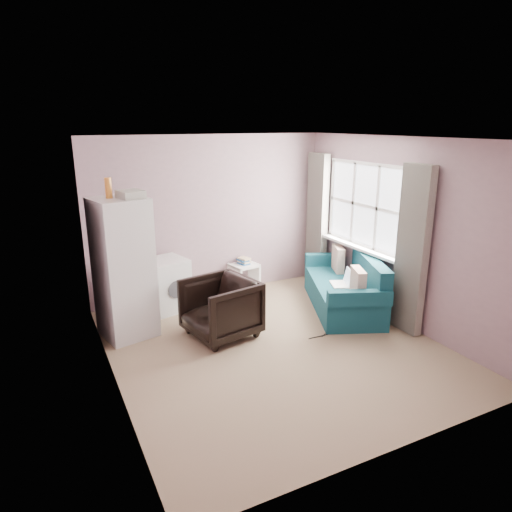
% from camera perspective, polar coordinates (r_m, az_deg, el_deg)
% --- Properties ---
extents(room, '(3.84, 4.24, 2.54)m').
position_cam_1_polar(room, '(5.33, 2.55, 0.95)').
color(room, '#927A5F').
rests_on(room, ground).
extents(armchair, '(0.91, 0.95, 0.84)m').
position_cam_1_polar(armchair, '(5.88, -4.46, -6.16)').
color(armchair, black).
rests_on(armchair, ground).
extents(fridge, '(0.74, 0.73, 2.04)m').
position_cam_1_polar(fridge, '(5.97, -16.19, -1.43)').
color(fridge, silver).
rests_on(fridge, ground).
extents(washing_machine, '(0.66, 0.66, 0.77)m').
position_cam_1_polar(washing_machine, '(6.80, -11.11, -3.40)').
color(washing_machine, silver).
rests_on(washing_machine, ground).
extents(side_table, '(0.47, 0.47, 0.55)m').
position_cam_1_polar(side_table, '(7.49, -1.55, -2.36)').
color(side_table, white).
rests_on(side_table, ground).
extents(sofa, '(1.50, 2.04, 0.83)m').
position_cam_1_polar(sofa, '(6.90, 11.26, -4.00)').
color(sofa, '#144F5C').
rests_on(sofa, ground).
extents(window_dressing, '(0.17, 2.62, 2.18)m').
position_cam_1_polar(window_dressing, '(6.89, 12.66, 2.88)').
color(window_dressing, white).
rests_on(window_dressing, ground).
extents(floor_cables, '(0.43, 0.17, 0.01)m').
position_cam_1_polar(floor_cables, '(6.10, 8.28, -9.68)').
color(floor_cables, black).
rests_on(floor_cables, ground).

